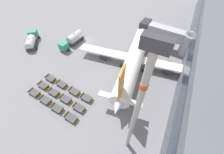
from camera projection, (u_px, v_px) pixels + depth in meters
name	position (u px, v px, depth m)	size (l,w,h in m)	color
ground_plane	(87.00, 41.00, 45.72)	(500.00, 500.00, 0.00)	gray
jet_bridge	(172.00, 37.00, 40.12)	(17.11, 5.55, 6.68)	#A8AAB2
airplane	(136.00, 55.00, 36.58)	(31.82, 36.67, 11.83)	white
fuel_tanker_primary	(73.00, 40.00, 43.82)	(3.71, 9.18, 3.32)	#2D8C5B
fuel_tanker_secondary	(32.00, 41.00, 43.51)	(7.26, 8.27, 3.07)	#2D8C5B
baggage_dolly_row_near_col_a	(34.00, 93.00, 31.74)	(3.36, 1.77, 0.92)	#424449
baggage_dolly_row_near_col_b	(45.00, 100.00, 30.46)	(3.36, 1.77, 0.92)	#424449
baggage_dolly_row_near_col_c	(57.00, 108.00, 29.18)	(3.34, 1.71, 0.92)	#424449
baggage_dolly_row_near_col_d	(71.00, 117.00, 27.82)	(3.36, 1.77, 0.92)	#424449
baggage_dolly_row_mid_a_col_a	(43.00, 85.00, 33.13)	(3.38, 1.83, 0.92)	#424449
baggage_dolly_row_mid_a_col_b	(54.00, 92.00, 31.80)	(3.36, 1.76, 0.92)	#424449
baggage_dolly_row_mid_a_col_c	(65.00, 99.00, 30.64)	(3.36, 1.77, 0.92)	#424449
baggage_dolly_row_mid_a_col_d	(79.00, 107.00, 29.27)	(3.36, 1.78, 0.92)	#424449
baggage_dolly_row_mid_b_col_a	(51.00, 78.00, 34.57)	(3.38, 1.84, 0.92)	#424449
baggage_dolly_row_mid_b_col_b	(62.00, 84.00, 33.37)	(3.37, 1.80, 0.92)	#424449
baggage_dolly_row_mid_b_col_c	(74.00, 91.00, 31.99)	(3.38, 1.84, 0.92)	#424449
baggage_dolly_row_mid_b_col_d	(86.00, 98.00, 30.83)	(3.35, 1.73, 0.92)	#424449
apron_light_mast	(136.00, 113.00, 15.66)	(2.00, 0.75, 22.38)	#ADA89E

